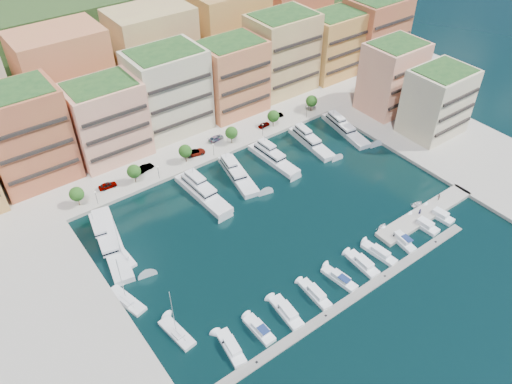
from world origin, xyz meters
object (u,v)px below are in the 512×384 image
Objects in this scene: lamppost_1 at (158,170)px; yacht_6 at (344,128)px; cruiser_8 at (424,225)px; sailboat_1 at (127,301)px; tender_2 at (417,204)px; car_1 at (145,168)px; tree_2 at (185,151)px; cruiser_3 at (315,294)px; tree_1 at (134,171)px; cruiser_1 at (259,330)px; tree_5 at (312,101)px; lamppost_4 at (307,110)px; tender_0 at (382,228)px; car_3 at (216,138)px; person_0 at (420,212)px; cruiser_9 at (439,215)px; car_2 at (195,152)px; lamppost_0 at (96,195)px; cruiser_2 at (287,312)px; tree_3 at (231,133)px; cruiser_6 at (379,253)px; sailboat_0 at (177,333)px; yacht_4 at (272,157)px; yacht_5 at (309,141)px; yacht_0 at (109,239)px; car_0 at (107,185)px; car_5 at (276,115)px; cruiser_5 at (363,264)px; car_4 at (264,125)px; lamppost_2 at (213,148)px; sailboat_2 at (123,256)px; lamppost_3 at (263,128)px; cruiser_0 at (231,348)px; tree_0 at (77,194)px; person_1 at (439,197)px; cruiser_7 at (401,240)px; yacht_2 at (201,191)px.

yacht_6 is (59.25, -11.94, -2.62)m from lamppost_1.
cruiser_8 is 73.47m from sailboat_1.
car_1 is at bearing 42.63° from tender_2.
tree_2 is 0.62× the size of cruiser_3.
tree_1 is 58.27m from cruiser_1.
cruiser_8 is at bearing -103.34° from tree_5.
lamppost_4 is 53.67m from tender_0.
car_3 is 63.58m from person_0.
car_2 is (-36.26, 59.55, 1.28)m from cruiser_9.
lamppost_0 is 0.46× the size of cruiser_3.
tree_3 is at bearing 65.80° from cruiser_2.
sailboat_0 is (-49.01, 9.35, -0.24)m from cruiser_6.
yacht_5 is (14.50, -0.08, 0.12)m from yacht_4.
yacht_0 is 20.52m from car_0.
car_5 reaches higher than cruiser_9.
yacht_0 is at bearing -178.34° from yacht_6.
sailboat_0 is (-13.75, 9.36, -0.26)m from cruiser_1.
car_4 is (17.09, 59.71, 1.14)m from cruiser_5.
sailboat_2 is at bearing -152.30° from lamppost_2.
tree_2 reaches higher than yacht_5.
cruiser_3 is at bearing 158.60° from car_3.
car_2 is at bearing 109.47° from car_5.
cruiser_6 is 18.26m from person_0.
car_4 is at bearing 10.29° from lamppost_2.
lamppost_0 is at bearing 180.00° from lamppost_3.
yacht_0 is (-39.11, -14.27, -2.62)m from lamppost_2.
cruiser_8 is 59.89m from car_4.
car_1 is (19.35, 25.99, 1.52)m from sailboat_2.
sailboat_1 is (-69.80, 22.91, -0.24)m from cruiser_8.
yacht_0 is 42.11m from cruiser_0.
lamppost_1 is at bearing -5.97° from tree_0.
car_0 is (-39.16, 2.34, -2.91)m from tree_3.
car_0 is (-67.16, 4.64, -1.99)m from lamppost_4.
lamppost_1 is 62.53m from cruiser_6.
sailboat_0 is (-6.83, 9.35, -0.24)m from cruiser_0.
lamppost_0 is 2.25× the size of person_1.
sailboat_2 is at bearing 153.43° from cruiser_9.
tree_2 is at bearing 28.04° from yacht_0.
tender_2 is at bearing 12.95° from cruiser_5.
lamppost_4 is 72.46m from cruiser_3.
person_1 is at bearing -89.48° from lamppost_4.
cruiser_2 is (14.05, -0.00, -0.00)m from cruiser_0.
sailboat_1 is 3.72× the size of tender_0.
person_1 reaches higher than car_2.
lamppost_1 is 0.46× the size of cruiser_0.
tree_0 reaches higher than tender_0.
lamppost_2 is at bearing 107.41° from cruiser_7.
lamppost_2 is at bearing 94.57° from cruiser_5.
tree_5 reaches higher than cruiser_5.
yacht_2 is 17.32m from car_2.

